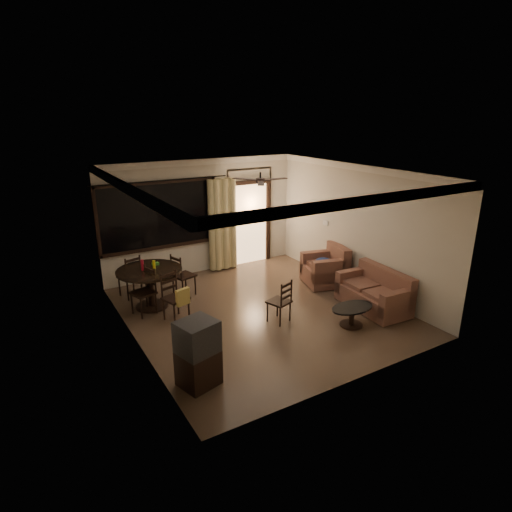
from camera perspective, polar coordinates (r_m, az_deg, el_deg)
ground at (r=8.77m, az=0.53°, el=-7.33°), size 5.50×5.50×0.00m
room_shell at (r=9.92m, az=-1.81°, el=6.94°), size 5.50×6.70×5.50m
dining_table at (r=8.96m, az=-13.98°, el=-2.80°), size 1.32×1.32×1.04m
dining_chair_west at (r=8.84m, az=-14.66°, el=-5.74°), size 0.52×0.52×0.95m
dining_chair_east at (r=9.53m, az=-9.62°, el=-3.55°), size 0.52×0.52×0.95m
dining_chair_south at (r=8.44m, az=-10.57°, el=-6.47°), size 0.52×0.56×0.95m
dining_chair_north at (r=9.73m, az=-16.37°, el=-3.62°), size 0.52×0.52×0.95m
tv_cabinet at (r=6.42m, az=-7.76°, el=-12.73°), size 0.64×0.61×1.03m
sofa at (r=9.10m, az=15.63°, el=-4.83°), size 0.90×1.56×0.81m
armchair at (r=10.12m, az=9.41°, el=-1.69°), size 1.09×1.09×0.89m
coffee_table at (r=8.30m, az=12.67°, el=-7.43°), size 0.88×0.53×0.39m
side_chair at (r=8.26m, az=3.12°, el=-7.09°), size 0.48×0.48×0.86m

